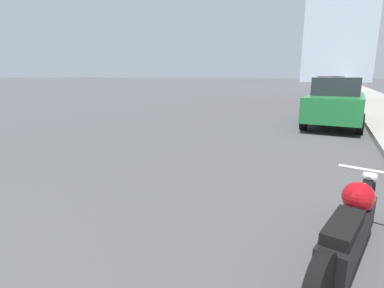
# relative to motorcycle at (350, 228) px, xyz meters

# --- Properties ---
(sidewalk) EXTENTS (3.01, 240.00, 0.15)m
(sidewalk) POSITION_rel_motorcycle_xyz_m (2.36, 36.05, -0.29)
(sidewalk) COLOR gray
(sidewalk) RESTS_ON ground_plane
(motorcycle) EXTENTS (0.83, 2.44, 0.74)m
(motorcycle) POSITION_rel_motorcycle_xyz_m (0.00, 0.00, 0.00)
(motorcycle) COLOR black
(motorcycle) RESTS_ON ground_plane
(parked_car_green) EXTENTS (2.01, 4.43, 1.67)m
(parked_car_green) POSITION_rel_motorcycle_xyz_m (-0.14, 8.67, 0.48)
(parked_car_green) COLOR #1E6B33
(parked_car_green) RESTS_ON ground_plane
(parked_car_red) EXTENTS (2.20, 4.07, 1.68)m
(parked_car_red) POSITION_rel_motorcycle_xyz_m (-0.46, 20.47, 0.48)
(parked_car_red) COLOR red
(parked_car_red) RESTS_ON ground_plane
(parked_car_white) EXTENTS (2.02, 4.14, 1.64)m
(parked_car_white) POSITION_rel_motorcycle_xyz_m (-0.36, 31.47, 0.47)
(parked_car_white) COLOR silver
(parked_car_white) RESTS_ON ground_plane
(parked_car_blue) EXTENTS (2.01, 4.54, 1.57)m
(parked_car_blue) POSITION_rel_motorcycle_xyz_m (-0.18, 42.89, 0.43)
(parked_car_blue) COLOR #1E3899
(parked_car_blue) RESTS_ON ground_plane
(parked_car_silver) EXTENTS (1.99, 4.45, 1.63)m
(parked_car_silver) POSITION_rel_motorcycle_xyz_m (-0.27, 54.41, 0.44)
(parked_car_silver) COLOR #BCBCC1
(parked_car_silver) RESTS_ON ground_plane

